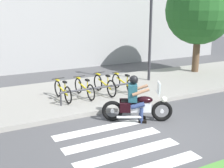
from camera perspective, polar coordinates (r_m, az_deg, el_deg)
ground_plane at (r=8.24m, az=7.08°, el=-9.44°), size 48.00×48.00×0.00m
sidewalk at (r=11.55m, az=-4.41°, el=-1.76°), size 24.00×4.40×0.15m
crosswalk_stripe_1 at (r=7.10m, az=3.39°, el=-13.54°), size 2.80×0.40×0.01m
crosswalk_stripe_2 at (r=7.72m, az=0.27°, el=-11.05°), size 2.80×0.40×0.01m
crosswalk_stripe_3 at (r=8.37m, az=-2.34°, el=-8.92°), size 2.80×0.40×0.01m
motorcycle at (r=8.80m, az=5.10°, el=-4.53°), size 1.96×1.14×1.24m
rider at (r=8.68m, az=4.64°, el=-2.23°), size 0.77×0.71×1.44m
bicycle_0 at (r=10.44m, az=-9.80°, el=-1.36°), size 0.48×1.58×0.75m
bicycle_1 at (r=10.72m, az=-5.54°, el=-0.82°), size 0.48×1.65×0.73m
bicycle_2 at (r=11.04m, az=-1.51°, el=-0.16°), size 0.48×1.69×0.79m
bicycle_3 at (r=11.43m, az=2.25°, el=0.22°), size 0.48×1.66×0.72m
bike_rack at (r=10.37m, az=-2.24°, el=-0.87°), size 3.12×0.07×0.49m
street_lamp at (r=12.98m, az=7.66°, el=11.04°), size 0.28×0.28×4.16m
tree_near_rack at (r=15.32m, az=16.99°, el=13.81°), size 3.39×3.39×4.96m
building_backdrop at (r=16.46m, az=-12.92°, el=15.55°), size 24.00×1.20×7.33m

